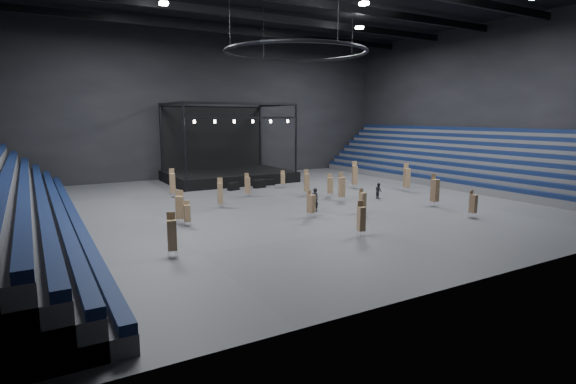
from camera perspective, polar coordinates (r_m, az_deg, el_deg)
floor at (r=40.32m, az=0.93°, el=-1.33°), size 50.00×50.00×0.00m
wall_back at (r=58.63m, az=-9.84°, el=10.77°), size 50.00×0.20×18.00m
wall_front at (r=24.18m, az=28.11°, el=11.75°), size 50.00×0.20×18.00m
wall_right at (r=56.69m, az=23.57°, el=10.17°), size 0.20×42.00×18.00m
bleachers_right at (r=55.35m, az=21.79°, el=2.77°), size 7.20×40.00×6.40m
stage at (r=54.52m, az=-7.88°, el=2.97°), size 14.00×10.00×9.20m
truss_ring at (r=39.97m, az=0.99°, el=17.30°), size 12.30×12.30×5.15m
roof_girders at (r=40.75m, az=1.00°, el=23.16°), size 49.00×30.35×0.70m
flight_case_left at (r=47.31m, az=-6.96°, el=0.71°), size 1.31×0.91×0.80m
flight_case_mid at (r=48.61m, az=-3.66°, el=1.05°), size 1.42×0.89×0.88m
flight_case_right at (r=50.40m, az=-2.29°, el=1.25°), size 1.15×0.83×0.69m
chair_stack_0 at (r=43.02m, az=5.36°, el=0.89°), size 0.55×0.55×2.24m
chair_stack_1 at (r=32.15m, az=-12.69°, el=-2.60°), size 0.48×0.48×1.81m
chair_stack_2 at (r=40.28m, az=18.14°, el=0.27°), size 0.58×0.58×2.81m
chair_stack_3 at (r=43.97m, az=-14.47°, el=1.14°), size 0.59×0.59×2.75m
chair_stack_4 at (r=43.83m, az=2.38°, el=1.26°), size 0.56×0.56×2.54m
chair_stack_5 at (r=32.78m, az=-13.60°, el=-1.83°), size 0.70×0.70×2.46m
chair_stack_6 at (r=36.94m, az=22.46°, el=-1.32°), size 0.54×0.54×2.09m
chair_stack_7 at (r=25.33m, az=-14.53°, el=-5.22°), size 0.56×0.56×2.50m
chair_stack_8 at (r=38.27m, az=-8.61°, el=-0.07°), size 0.59×0.59×2.53m
chair_stack_9 at (r=41.05m, az=6.85°, el=0.69°), size 0.50×0.50×2.63m
chair_stack_10 at (r=34.06m, az=2.94°, el=-1.42°), size 0.66×0.66×2.11m
chair_stack_11 at (r=29.20m, az=9.29°, el=-3.31°), size 0.47×0.47×2.30m
chair_stack_12 at (r=43.16m, az=-5.17°, el=0.92°), size 0.44×0.44×2.27m
chair_stack_13 at (r=47.48m, az=14.84°, el=1.82°), size 0.67×0.67×2.91m
chair_stack_14 at (r=35.88m, az=9.43°, el=-1.08°), size 0.47×0.47×2.02m
chair_stack_15 at (r=48.60m, az=-0.66°, el=1.74°), size 0.58×0.58×1.86m
chair_stack_16 at (r=48.54m, az=8.47°, el=2.19°), size 0.66×0.66×2.92m
man_center at (r=36.27m, az=3.39°, el=-1.00°), size 0.74×0.51×1.95m
crew_member at (r=42.94m, az=11.42°, el=0.15°), size 0.71×0.83×1.48m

